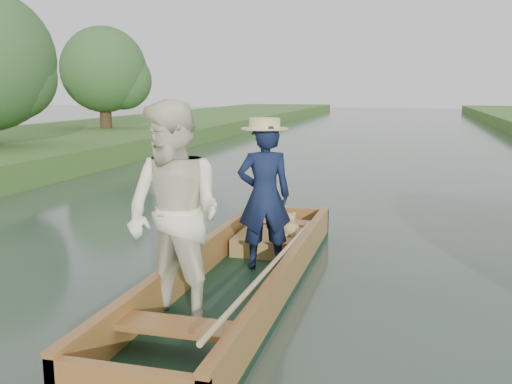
# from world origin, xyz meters

# --- Properties ---
(ground) EXTENTS (120.00, 120.00, 0.00)m
(ground) POSITION_xyz_m (0.00, 0.00, 0.00)
(ground) COLOR #283D30
(ground) RESTS_ON ground
(trees_far) EXTENTS (4.17, 10.62, 4.55)m
(trees_far) POSITION_xyz_m (-9.02, 10.16, 2.68)
(trees_far) COLOR #47331E
(trees_far) RESTS_ON ground
(punt) EXTENTS (1.36, 5.00, 1.99)m
(punt) POSITION_xyz_m (-0.10, -0.33, 0.70)
(punt) COLOR black
(punt) RESTS_ON ground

